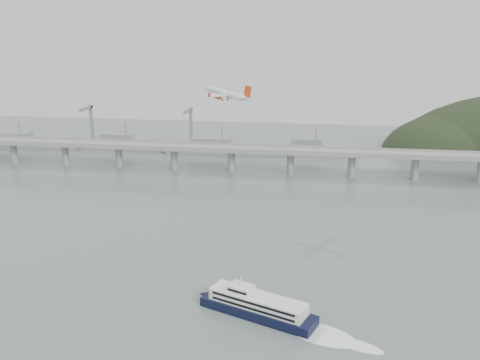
# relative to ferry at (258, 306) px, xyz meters

# --- Properties ---
(ground) EXTENTS (900.00, 900.00, 0.00)m
(ground) POSITION_rel_ferry_xyz_m (-19.64, 23.00, -4.26)
(ground) COLOR slate
(ground) RESTS_ON ground
(bridge) EXTENTS (800.00, 22.00, 23.90)m
(bridge) POSITION_rel_ferry_xyz_m (-20.79, 223.00, 13.39)
(bridge) COLOR gray
(bridge) RESTS_ON ground
(distant_fleet) EXTENTS (453.00, 60.90, 40.00)m
(distant_fleet) POSITION_rel_ferry_xyz_m (-175.00, 288.08, 1.96)
(distant_fleet) COLOR slate
(distant_fleet) RESTS_ON ground
(ferry) EXTENTS (79.51, 37.52, 15.70)m
(ferry) POSITION_rel_ferry_xyz_m (0.00, 0.00, 0.00)
(ferry) COLOR black
(ferry) RESTS_ON ground
(airliner) EXTENTS (34.25, 32.25, 10.14)m
(airliner) POSITION_rel_ferry_xyz_m (-32.54, 106.65, 75.82)
(airliner) COLOR white
(airliner) RESTS_ON ground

